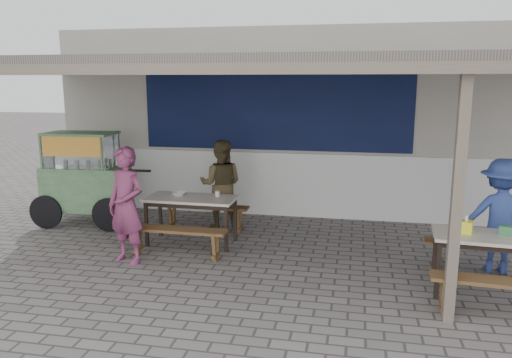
{
  "coord_description": "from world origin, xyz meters",
  "views": [
    {
      "loc": [
        1.32,
        -6.18,
        2.53
      ],
      "look_at": [
        -0.12,
        0.9,
        1.1
      ],
      "focal_mm": 35.0,
      "sensor_mm": 36.0,
      "label": 1
    }
  ],
  "objects_px": {
    "table_right": "(491,242)",
    "patron_street_side": "(126,206)",
    "vendor_cart": "(85,175)",
    "condiment_bowl": "(179,194)",
    "bench_right_street": "(498,290)",
    "tissue_box": "(466,227)",
    "bench_left_street": "(176,236)",
    "condiment_jar": "(217,194)",
    "table_left": "(191,202)",
    "patron_wall_side": "(221,184)",
    "patron_right_table": "(500,216)",
    "bench_left_wall": "(205,212)",
    "donation_box": "(506,230)",
    "bench_right_wall": "(480,252)"
  },
  "relations": [
    {
      "from": "table_right",
      "to": "patron_street_side",
      "type": "distance_m",
      "value": 4.7
    },
    {
      "from": "vendor_cart",
      "to": "condiment_bowl",
      "type": "distance_m",
      "value": 2.06
    },
    {
      "from": "table_right",
      "to": "bench_right_street",
      "type": "bearing_deg",
      "value": -90.0
    },
    {
      "from": "bench_right_street",
      "to": "tissue_box",
      "type": "relative_size",
      "value": 9.52
    },
    {
      "from": "bench_left_street",
      "to": "condiment_bowl",
      "type": "height_order",
      "value": "condiment_bowl"
    },
    {
      "from": "condiment_jar",
      "to": "condiment_bowl",
      "type": "height_order",
      "value": "condiment_jar"
    },
    {
      "from": "condiment_jar",
      "to": "bench_left_street",
      "type": "bearing_deg",
      "value": -115.18
    },
    {
      "from": "table_left",
      "to": "bench_left_street",
      "type": "bearing_deg",
      "value": -90.0
    },
    {
      "from": "vendor_cart",
      "to": "tissue_box",
      "type": "xyz_separation_m",
      "value": [
        6.0,
        -1.78,
        -0.07
      ]
    },
    {
      "from": "patron_street_side",
      "to": "condiment_jar",
      "type": "distance_m",
      "value": 1.49
    },
    {
      "from": "vendor_cart",
      "to": "patron_street_side",
      "type": "xyz_separation_m",
      "value": [
        1.58,
        -1.64,
        -0.07
      ]
    },
    {
      "from": "table_left",
      "to": "patron_wall_side",
      "type": "height_order",
      "value": "patron_wall_side"
    },
    {
      "from": "patron_right_table",
      "to": "condiment_bowl",
      "type": "height_order",
      "value": "patron_right_table"
    },
    {
      "from": "patron_street_side",
      "to": "table_left",
      "type": "bearing_deg",
      "value": 76.27
    },
    {
      "from": "bench_right_street",
      "to": "patron_wall_side",
      "type": "bearing_deg",
      "value": 148.67
    },
    {
      "from": "bench_right_street",
      "to": "condiment_bowl",
      "type": "relative_size",
      "value": 6.59
    },
    {
      "from": "bench_left_wall",
      "to": "condiment_bowl",
      "type": "height_order",
      "value": "condiment_bowl"
    },
    {
      "from": "table_left",
      "to": "donation_box",
      "type": "relative_size",
      "value": 8.86
    },
    {
      "from": "bench_left_wall",
      "to": "donation_box",
      "type": "distance_m",
      "value": 4.63
    },
    {
      "from": "table_left",
      "to": "condiment_jar",
      "type": "distance_m",
      "value": 0.43
    },
    {
      "from": "table_right",
      "to": "tissue_box",
      "type": "relative_size",
      "value": 9.03
    },
    {
      "from": "bench_right_wall",
      "to": "donation_box",
      "type": "height_order",
      "value": "donation_box"
    },
    {
      "from": "bench_left_wall",
      "to": "tissue_box",
      "type": "xyz_separation_m",
      "value": [
        3.79,
        -1.79,
        0.49
      ]
    },
    {
      "from": "bench_left_street",
      "to": "table_right",
      "type": "relative_size",
      "value": 1.12
    },
    {
      "from": "patron_street_side",
      "to": "bench_left_street",
      "type": "bearing_deg",
      "value": 43.23
    },
    {
      "from": "bench_right_street",
      "to": "patron_street_side",
      "type": "height_order",
      "value": "patron_street_side"
    },
    {
      "from": "table_right",
      "to": "condiment_jar",
      "type": "bearing_deg",
      "value": 164.81
    },
    {
      "from": "bench_right_street",
      "to": "table_left",
      "type": "bearing_deg",
      "value": 160.35
    },
    {
      "from": "bench_right_street",
      "to": "patron_street_side",
      "type": "bearing_deg",
      "value": 174.14
    },
    {
      "from": "patron_right_table",
      "to": "condiment_bowl",
      "type": "bearing_deg",
      "value": -0.1
    },
    {
      "from": "bench_right_wall",
      "to": "table_right",
      "type": "bearing_deg",
      "value": -90.0
    },
    {
      "from": "tissue_box",
      "to": "patron_right_table",
      "type": "bearing_deg",
      "value": 54.31
    },
    {
      "from": "bench_left_street",
      "to": "tissue_box",
      "type": "height_order",
      "value": "tissue_box"
    },
    {
      "from": "table_left",
      "to": "bench_right_street",
      "type": "distance_m",
      "value": 4.42
    },
    {
      "from": "table_right",
      "to": "bench_right_street",
      "type": "relative_size",
      "value": 0.95
    },
    {
      "from": "vendor_cart",
      "to": "patron_street_side",
      "type": "relative_size",
      "value": 1.25
    },
    {
      "from": "bench_right_wall",
      "to": "condiment_jar",
      "type": "height_order",
      "value": "condiment_jar"
    },
    {
      "from": "patron_wall_side",
      "to": "tissue_box",
      "type": "xyz_separation_m",
      "value": [
        3.58,
        -2.04,
        0.05
      ]
    },
    {
      "from": "bench_right_wall",
      "to": "bench_left_wall",
      "type": "bearing_deg",
      "value": 167.91
    },
    {
      "from": "table_left",
      "to": "patron_right_table",
      "type": "bearing_deg",
      "value": -3.09
    },
    {
      "from": "patron_wall_side",
      "to": "condiment_jar",
      "type": "xyz_separation_m",
      "value": [
        0.16,
        -0.79,
        0.02
      ]
    },
    {
      "from": "table_right",
      "to": "patron_right_table",
      "type": "xyz_separation_m",
      "value": [
        0.31,
        0.87,
        0.1
      ]
    },
    {
      "from": "patron_wall_side",
      "to": "condiment_jar",
      "type": "distance_m",
      "value": 0.8
    },
    {
      "from": "tissue_box",
      "to": "bench_left_wall",
      "type": "bearing_deg",
      "value": 154.74
    },
    {
      "from": "bench_left_wall",
      "to": "bench_right_wall",
      "type": "bearing_deg",
      "value": -15.73
    },
    {
      "from": "bench_left_wall",
      "to": "donation_box",
      "type": "height_order",
      "value": "donation_box"
    },
    {
      "from": "bench_left_street",
      "to": "table_right",
      "type": "bearing_deg",
      "value": -5.95
    },
    {
      "from": "vendor_cart",
      "to": "condiment_jar",
      "type": "bearing_deg",
      "value": -14.39
    },
    {
      "from": "bench_right_street",
      "to": "condiment_jar",
      "type": "distance_m",
      "value": 4.15
    },
    {
      "from": "bench_left_street",
      "to": "bench_left_wall",
      "type": "bearing_deg",
      "value": 90.0
    }
  ]
}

